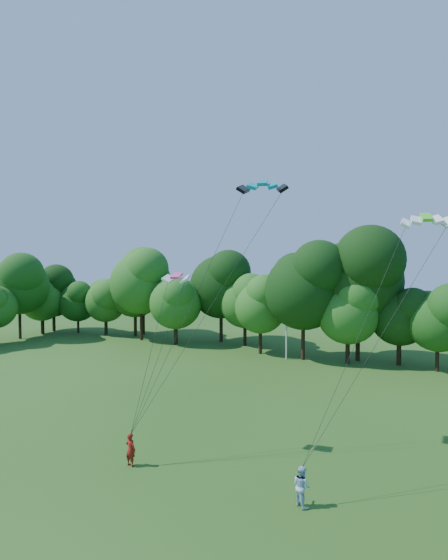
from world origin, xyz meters
The scene contains 9 objects.
ground centered at (0.00, 0.00, 0.00)m, with size 160.00×160.00×0.00m, color #244B14.
utility_pole centered at (-4.34, 32.58, 3.69)m, with size 1.33×0.66×7.11m.
kite_flyer_left centered at (-1.60, 3.54, 0.91)m, with size 0.66×0.43×1.81m, color maroon.
kite_flyer_right centered at (7.83, 4.53, 0.92)m, with size 0.89×0.69×1.83m, color #A8CCE9.
kite_teal centered at (3.30, 9.86, 15.87)m, with size 3.20×2.31×0.59m.
kite_green centered at (12.09, 11.95, 13.54)m, with size 2.79×1.76×0.60m.
kite_pink centered at (-0.61, 6.47, 10.33)m, with size 1.74×1.14×0.37m.
tree_back_west centered at (-30.51, 36.29, 8.03)m, with size 8.84×8.84×12.86m.
tree_back_center centered at (2.91, 36.06, 9.79)m, with size 10.78×10.78×15.68m.
Camera 1 is at (14.59, -14.07, 11.05)m, focal length 28.00 mm.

